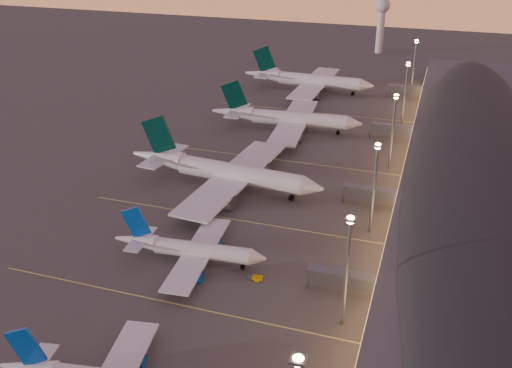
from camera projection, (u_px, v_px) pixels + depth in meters
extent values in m
plane|color=#403D3B|center=(186.00, 291.00, 130.10)|extent=(700.00, 700.00, 0.00)
cone|color=silver|center=(28.00, 368.00, 102.51)|extent=(11.01, 5.64, 3.96)
cylinder|color=#073E99|center=(131.00, 361.00, 107.86)|extent=(5.67, 3.80, 2.97)
cube|color=#073E99|center=(26.00, 347.00, 100.22)|extent=(7.25, 1.79, 8.59)
cube|color=silver|center=(34.00, 367.00, 102.07)|extent=(5.69, 12.46, 0.28)
cylinder|color=silver|center=(202.00, 251.00, 138.80)|extent=(24.26, 6.18, 4.09)
cone|color=silver|center=(258.00, 258.00, 135.92)|extent=(4.22, 4.41, 4.09)
cone|color=silver|center=(136.00, 240.00, 142.18)|extent=(11.15, 5.02, 4.09)
cube|color=silver|center=(198.00, 253.00, 139.35)|extent=(9.97, 34.88, 0.45)
cylinder|color=#073E99|center=(211.00, 242.00, 146.43)|extent=(5.67, 3.53, 3.06)
cylinder|color=#073E99|center=(191.00, 275.00, 133.14)|extent=(5.67, 3.53, 3.06)
cube|color=#073E99|center=(136.00, 222.00, 139.78)|extent=(7.51, 1.27, 8.86)
cube|color=silver|center=(141.00, 239.00, 141.64)|extent=(4.95, 12.68, 0.29)
cylinder|color=black|center=(243.00, 266.00, 137.94)|extent=(0.35, 0.35, 1.61)
cylinder|color=black|center=(243.00, 267.00, 138.04)|extent=(1.20, 0.81, 1.14)
cylinder|color=black|center=(199.00, 253.00, 142.94)|extent=(0.35, 0.35, 1.61)
cylinder|color=black|center=(199.00, 254.00, 143.04)|extent=(1.20, 0.81, 1.14)
cylinder|color=black|center=(192.00, 266.00, 137.92)|extent=(0.35, 0.35, 1.61)
cylinder|color=black|center=(192.00, 267.00, 138.02)|extent=(1.20, 0.81, 1.14)
cylinder|color=silver|center=(240.00, 174.00, 174.73)|extent=(40.74, 9.59, 6.10)
cone|color=silver|center=(313.00, 188.00, 166.37)|extent=(7.02, 6.65, 6.10)
cone|color=silver|center=(158.00, 157.00, 184.85)|extent=(18.69, 7.66, 6.10)
cube|color=silver|center=(234.00, 176.00, 175.89)|extent=(16.80, 59.79, 0.67)
cylinder|color=#5B5D62|center=(255.00, 168.00, 187.06)|extent=(9.48, 5.35, 4.58)
cylinder|color=#5B5D62|center=(219.00, 201.00, 165.56)|extent=(9.48, 5.35, 4.58)
cube|color=black|center=(159.00, 135.00, 181.12)|extent=(12.07, 1.96, 13.54)
cube|color=silver|center=(164.00, 156.00, 183.67)|extent=(8.33, 21.72, 0.43)
cylinder|color=black|center=(292.00, 197.00, 170.53)|extent=(0.53, 0.53, 2.44)
cylinder|color=black|center=(291.00, 198.00, 170.69)|extent=(1.80, 1.21, 1.71)
cylinder|color=black|center=(236.00, 180.00, 181.28)|extent=(0.53, 0.53, 2.44)
cylinder|color=black|center=(236.00, 181.00, 181.43)|extent=(1.80, 1.21, 1.71)
cylinder|color=black|center=(225.00, 191.00, 174.20)|extent=(0.53, 0.53, 2.44)
cylinder|color=black|center=(225.00, 192.00, 174.36)|extent=(1.80, 1.21, 1.71)
cylinder|color=silver|center=(299.00, 119.00, 222.53)|extent=(37.38, 8.32, 5.61)
cone|color=silver|center=(354.00, 124.00, 217.80)|extent=(6.38, 6.03, 5.61)
cone|color=silver|center=(233.00, 112.00, 228.14)|extent=(17.11, 6.82, 5.61)
cube|color=silver|center=(294.00, 121.00, 223.35)|extent=(14.72, 54.83, 0.62)
cylinder|color=#5B5D62|center=(302.00, 116.00, 234.33)|extent=(8.66, 4.81, 4.20)
cylinder|color=#5B5D62|center=(291.00, 136.00, 213.48)|extent=(8.66, 4.81, 4.20)
cube|color=black|center=(234.00, 95.00, 224.83)|extent=(11.09, 1.65, 12.44)
cube|color=silver|center=(237.00, 110.00, 227.33)|extent=(7.40, 19.89, 0.39)
cylinder|color=black|center=(338.00, 132.00, 220.80)|extent=(0.48, 0.48, 2.24)
cylinder|color=black|center=(338.00, 133.00, 220.95)|extent=(1.64, 1.09, 1.57)
cylinder|color=black|center=(293.00, 125.00, 228.32)|extent=(0.48, 0.48, 2.24)
cylinder|color=black|center=(293.00, 126.00, 228.46)|extent=(1.64, 1.09, 1.57)
cylinder|color=black|center=(289.00, 131.00, 221.45)|extent=(0.48, 0.48, 2.24)
cylinder|color=black|center=(289.00, 132.00, 221.60)|extent=(1.64, 1.09, 1.57)
cylinder|color=silver|center=(319.00, 81.00, 271.36)|extent=(39.48, 7.00, 5.95)
cone|color=silver|center=(367.00, 86.00, 264.36)|extent=(6.50, 6.12, 5.95)
cone|color=silver|center=(263.00, 74.00, 279.79)|extent=(17.92, 6.42, 5.95)
cube|color=silver|center=(315.00, 83.00, 272.39)|extent=(12.96, 57.78, 0.65)
cylinder|color=#5B5D62|center=(324.00, 81.00, 283.60)|extent=(9.00, 4.70, 4.46)
cylinder|color=#5B5D62|center=(311.00, 94.00, 262.14)|extent=(9.00, 4.70, 4.46)
cube|color=black|center=(264.00, 59.00, 276.19)|extent=(11.75, 1.21, 13.20)
cube|color=silver|center=(267.00, 73.00, 278.74)|extent=(6.90, 20.86, 0.42)
cylinder|color=black|center=(353.00, 93.00, 268.09)|extent=(0.49, 0.49, 2.38)
cylinder|color=black|center=(353.00, 94.00, 268.25)|extent=(1.69, 1.09, 1.67)
cylinder|color=black|center=(314.00, 87.00, 277.66)|extent=(0.49, 0.49, 2.38)
cylinder|color=black|center=(314.00, 87.00, 277.81)|extent=(1.69, 1.09, 1.67)
cylinder|color=black|center=(310.00, 91.00, 270.60)|extent=(0.49, 0.49, 2.38)
cylinder|color=black|center=(310.00, 92.00, 270.75)|extent=(1.69, 1.09, 1.67)
cube|color=#49494D|center=(473.00, 177.00, 172.00)|extent=(40.00, 255.00, 12.00)
ellipsoid|color=black|center=(476.00, 158.00, 169.41)|extent=(39.00, 253.00, 10.92)
cube|color=#F7A253|center=(404.00, 171.00, 178.16)|extent=(0.40, 244.80, 8.00)
cube|color=#5B5D62|center=(343.00, 278.00, 127.08)|extent=(16.00, 3.20, 3.00)
cylinder|color=slate|center=(307.00, 280.00, 130.34)|extent=(0.70, 0.70, 4.40)
cube|color=#5B5D62|center=(371.00, 193.00, 165.61)|extent=(16.00, 3.20, 3.00)
cylinder|color=slate|center=(343.00, 196.00, 168.87)|extent=(0.70, 0.70, 4.40)
cube|color=#5B5D62|center=(392.00, 129.00, 214.41)|extent=(16.00, 3.20, 3.00)
cylinder|color=slate|center=(371.00, 132.00, 217.67)|extent=(0.70, 0.70, 4.40)
cube|color=#5B5D62|center=(406.00, 89.00, 262.35)|extent=(16.00, 3.20, 3.00)
cylinder|color=slate|center=(388.00, 92.00, 265.61)|extent=(0.70, 0.70, 4.40)
cube|color=slate|center=(298.00, 360.00, 74.76)|extent=(2.20, 2.20, 0.50)
sphere|color=#FFCB5D|center=(298.00, 361.00, 74.85)|extent=(1.80, 1.80, 1.80)
cylinder|color=slate|center=(346.00, 274.00, 114.50)|extent=(0.70, 0.70, 25.00)
cube|color=slate|center=(351.00, 219.00, 109.01)|extent=(2.20, 2.20, 0.50)
sphere|color=#FFCB5D|center=(351.00, 220.00, 109.10)|extent=(1.80, 1.80, 1.80)
cylinder|color=slate|center=(373.00, 191.00, 148.74)|extent=(0.70, 0.70, 25.00)
cube|color=slate|center=(378.00, 145.00, 143.25)|extent=(2.20, 2.20, 0.50)
sphere|color=#FFCB5D|center=(378.00, 146.00, 143.34)|extent=(1.80, 1.80, 1.80)
cylinder|color=slate|center=(392.00, 133.00, 187.27)|extent=(0.70, 0.70, 25.00)
cube|color=slate|center=(396.00, 96.00, 181.78)|extent=(2.20, 2.20, 0.50)
sphere|color=#FFCB5D|center=(396.00, 96.00, 181.87)|extent=(1.80, 1.80, 1.80)
cylinder|color=slate|center=(405.00, 95.00, 225.79)|extent=(0.70, 0.70, 25.00)
cube|color=slate|center=(408.00, 64.00, 220.31)|extent=(2.20, 2.20, 0.50)
sphere|color=#FFCB5D|center=(408.00, 64.00, 220.39)|extent=(1.80, 1.80, 1.80)
cylinder|color=slate|center=(413.00, 69.00, 264.32)|extent=(0.70, 0.70, 25.00)
cube|color=slate|center=(417.00, 41.00, 258.83)|extent=(2.20, 2.20, 0.50)
sphere|color=#FFCB5D|center=(417.00, 41.00, 258.92)|extent=(1.80, 1.80, 1.80)
cylinder|color=silver|center=(380.00, 31.00, 344.25)|extent=(4.40, 4.40, 26.00)
sphere|color=silver|center=(383.00, 5.00, 337.77)|extent=(9.00, 9.00, 9.00)
cube|color=#D8C659|center=(176.00, 304.00, 125.82)|extent=(90.00, 0.36, 0.00)
cube|color=#D8C659|center=(238.00, 220.00, 160.06)|extent=(90.00, 0.36, 0.00)
cube|color=#D8C659|center=(282.00, 160.00, 198.59)|extent=(90.00, 0.36, 0.00)
cube|color=#D8C659|center=(317.00, 113.00, 245.68)|extent=(90.00, 0.36, 0.00)
cube|color=#BF8D00|center=(257.00, 278.00, 133.73)|extent=(2.38, 1.62, 1.04)
cube|color=#5B5D62|center=(250.00, 278.00, 134.14)|extent=(1.43, 1.34, 0.75)
cylinder|color=black|center=(261.00, 278.00, 134.31)|extent=(0.43, 0.21, 0.41)
cylinder|color=black|center=(260.00, 282.00, 133.07)|extent=(0.43, 0.21, 0.41)
cylinder|color=black|center=(254.00, 277.00, 134.66)|extent=(0.43, 0.21, 0.41)
cylinder|color=black|center=(253.00, 281.00, 133.42)|extent=(0.43, 0.21, 0.41)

